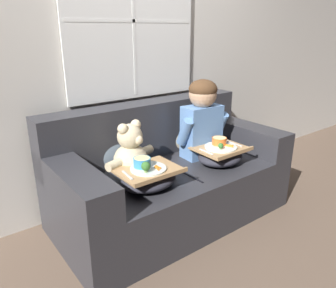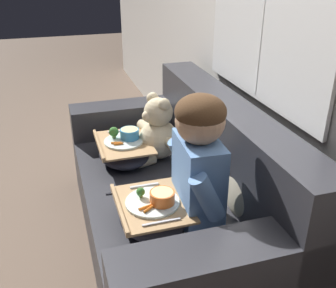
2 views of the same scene
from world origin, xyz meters
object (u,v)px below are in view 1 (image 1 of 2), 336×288
(throw_pillow_behind_child, at_px, (183,131))
(teddy_bear, at_px, (131,154))
(couch, at_px, (167,177))
(lap_tray_teddy, at_px, (148,177))
(child_figure, at_px, (202,115))
(lap_tray_child, at_px, (220,155))
(throw_pillow_behind_teddy, at_px, (115,147))

(throw_pillow_behind_child, relative_size, teddy_bear, 0.78)
(couch, relative_size, lap_tray_teddy, 4.39)
(child_figure, height_order, lap_tray_child, child_figure)
(throw_pillow_behind_teddy, xyz_separation_m, teddy_bear, (0.00, -0.24, 0.02))
(throw_pillow_behind_teddy, relative_size, teddy_bear, 0.79)
(teddy_bear, xyz_separation_m, lap_tray_child, (0.68, -0.21, -0.10))
(throw_pillow_behind_child, relative_size, lap_tray_teddy, 0.84)
(throw_pillow_behind_child, bearing_deg, throw_pillow_behind_teddy, 180.00)
(couch, bearing_deg, lap_tray_child, -35.05)
(lap_tray_teddy, bearing_deg, lap_tray_child, 0.02)
(throw_pillow_behind_teddy, bearing_deg, teddy_bear, -89.61)
(throw_pillow_behind_child, bearing_deg, couch, -147.90)
(throw_pillow_behind_child, xyz_separation_m, child_figure, (-0.00, -0.23, 0.19))
(child_figure, height_order, lap_tray_teddy, child_figure)
(child_figure, distance_m, lap_tray_child, 0.35)
(throw_pillow_behind_teddy, height_order, child_figure, child_figure)
(child_figure, height_order, teddy_bear, child_figure)
(child_figure, relative_size, lap_tray_teddy, 1.56)
(couch, height_order, child_figure, child_figure)
(couch, relative_size, throw_pillow_behind_teddy, 5.15)
(throw_pillow_behind_child, distance_m, teddy_bear, 0.71)
(lap_tray_child, bearing_deg, throw_pillow_behind_child, 90.12)
(throw_pillow_behind_teddy, relative_size, lap_tray_teddy, 0.85)
(child_figure, bearing_deg, throw_pillow_behind_child, 89.98)
(throw_pillow_behind_child, relative_size, child_figure, 0.54)
(throw_pillow_behind_teddy, distance_m, lap_tray_teddy, 0.46)
(throw_pillow_behind_teddy, bearing_deg, lap_tray_teddy, -90.21)
(throw_pillow_behind_child, bearing_deg, lap_tray_child, -89.88)
(throw_pillow_behind_teddy, bearing_deg, lap_tray_child, -33.60)
(child_figure, relative_size, teddy_bear, 1.44)
(couch, distance_m, teddy_bear, 0.44)
(throw_pillow_behind_teddy, distance_m, lap_tray_child, 0.82)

